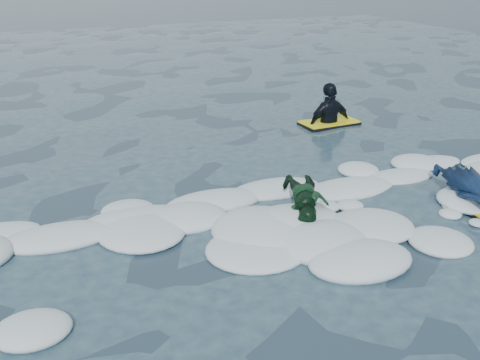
% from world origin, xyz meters
% --- Properties ---
extents(ground, '(120.00, 120.00, 0.00)m').
position_xyz_m(ground, '(0.00, 0.00, 0.00)').
color(ground, '#162535').
rests_on(ground, ground).
extents(foam_band, '(12.00, 3.10, 0.30)m').
position_xyz_m(foam_band, '(0.00, 1.03, 0.00)').
color(foam_band, silver).
rests_on(foam_band, ground).
extents(prone_woman_unit, '(0.94, 1.74, 0.43)m').
position_xyz_m(prone_woman_unit, '(2.73, 0.14, 0.22)').
color(prone_woman_unit, black).
rests_on(prone_woman_unit, ground).
extents(prone_child_unit, '(0.98, 1.27, 0.45)m').
position_xyz_m(prone_child_unit, '(0.50, 0.72, 0.23)').
color(prone_child_unit, black).
rests_on(prone_child_unit, ground).
extents(waiting_rider_unit, '(1.16, 0.69, 1.68)m').
position_xyz_m(waiting_rider_unit, '(2.95, 4.31, -0.01)').
color(waiting_rider_unit, black).
rests_on(waiting_rider_unit, ground).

